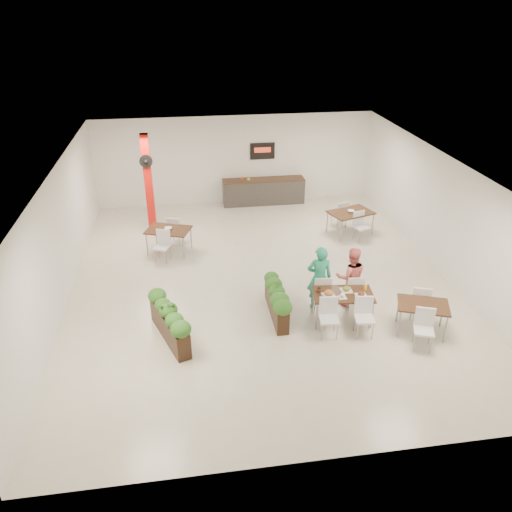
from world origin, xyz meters
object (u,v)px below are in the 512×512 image
at_px(main_table, 342,298).
at_px(planter_left, 169,320).
at_px(planter_right, 277,298).
at_px(service_counter, 263,191).
at_px(diner_woman, 351,277).
at_px(side_table_c, 423,309).
at_px(red_column, 149,183).
at_px(diner_man, 319,278).
at_px(side_table_a, 169,233).
at_px(side_table_b, 351,215).

height_order(main_table, planter_left, planter_left).
bearing_deg(planter_right, planter_left, -167.37).
bearing_deg(service_counter, planter_left, -113.47).
relative_size(diner_woman, side_table_c, 0.94).
distance_m(red_column, planter_left, 6.16).
distance_m(red_column, diner_man, 6.78).
bearing_deg(service_counter, planter_right, -96.88).
bearing_deg(side_table_a, planter_right, -36.02).
height_order(planter_left, side_table_a, planter_left).
xyz_separation_m(service_counter, planter_right, (-0.88, -7.32, -0.00)).
distance_m(red_column, diner_woman, 7.31).
xyz_separation_m(diner_man, side_table_b, (2.14, 4.09, -0.19)).
xyz_separation_m(main_table, side_table_a, (-4.03, 4.26, -0.00)).
xyz_separation_m(planter_left, side_table_b, (5.77, 4.85, 0.13)).
distance_m(planter_right, side_table_b, 5.36).
bearing_deg(planter_left, side_table_b, 40.05).
distance_m(main_table, diner_man, 0.79).
xyz_separation_m(service_counter, side_table_b, (2.34, -3.04, 0.15)).
distance_m(planter_left, side_table_a, 4.36).
height_order(side_table_a, side_table_b, same).
height_order(red_column, planter_right, red_column).
bearing_deg(red_column, side_table_a, -71.67).
distance_m(main_table, side_table_c, 1.81).
relative_size(main_table, planter_right, 0.97).
bearing_deg(side_table_a, side_table_c, -21.16).
relative_size(diner_man, side_table_c, 1.00).
xyz_separation_m(side_table_a, side_table_b, (5.79, 0.48, 0.01)).
distance_m(red_column, service_counter, 4.56).
bearing_deg(diner_man, service_counter, -81.38).
bearing_deg(side_table_b, planter_right, -145.16).
bearing_deg(planter_right, red_column, 119.74).
height_order(side_table_a, side_table_c, same).
xyz_separation_m(diner_woman, side_table_c, (1.25, -1.36, -0.17)).
distance_m(service_counter, planter_left, 8.60).
bearing_deg(diner_woman, service_counter, -75.00).
distance_m(side_table_b, side_table_c, 5.45).
bearing_deg(main_table, diner_man, 120.81).
distance_m(service_counter, main_table, 7.81).
bearing_deg(service_counter, side_table_b, -52.43).
bearing_deg(red_column, planter_left, -84.56).
height_order(side_table_b, side_table_c, same).
xyz_separation_m(service_counter, side_table_c, (2.25, -8.49, 0.13)).
relative_size(service_counter, diner_woman, 1.91).
height_order(planter_right, side_table_b, planter_right).
xyz_separation_m(side_table_a, side_table_c, (5.70, -4.96, -0.02)).
bearing_deg(diner_woman, side_table_c, 139.64).
relative_size(planter_left, side_table_c, 1.11).
relative_size(service_counter, side_table_b, 1.80).
bearing_deg(main_table, service_counter, 94.31).
relative_size(planter_left, planter_right, 1.01).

